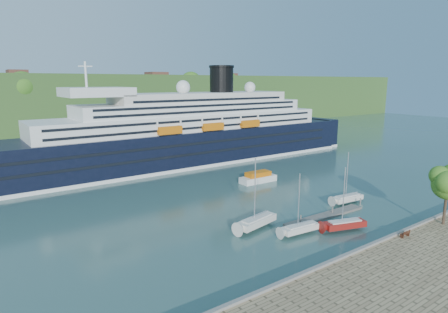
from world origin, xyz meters
TOP-DOWN VIEW (x-y plane):
  - ground at (0.00, 0.00)m, footprint 400.00×400.00m
  - far_hillside at (0.00, 145.00)m, footprint 400.00×50.00m
  - quay_coping at (0.00, -0.20)m, footprint 220.00×0.50m
  - cruise_ship at (7.35, 59.30)m, footprint 113.41×16.52m
  - park_bench at (6.09, -1.20)m, footprint 1.61×0.72m
  - promenade_tree at (15.06, -1.97)m, footprint 5.79×5.79m
  - floating_pontoon at (5.59, 11.57)m, footprint 16.26×2.37m
  - sailboat_white_near at (-2.65, 9.16)m, footprint 6.67×2.43m
  - sailboat_red at (3.59, 6.34)m, footprint 7.21×3.98m
  - sailboat_white_far at (14.37, 13.82)m, footprint 6.98×2.63m
  - tender_launch at (10.75, 33.75)m, footprint 8.40×3.09m
  - sailboat_extra at (-6.20, 14.41)m, footprint 8.11×3.71m

SIDE VIEW (x-z plane):
  - ground at x=0.00m, z-range 0.00..0.00m
  - floating_pontoon at x=5.59m, z-range 0.00..0.36m
  - tender_launch at x=10.75m, z-range 0.00..2.30m
  - quay_coping at x=0.00m, z-range 1.00..1.30m
  - park_bench at x=6.09m, z-range 1.00..2.01m
  - sailboat_white_near at x=-2.65m, z-range 0.00..8.44m
  - sailboat_white_far at x=14.37m, z-range 0.00..8.80m
  - sailboat_red at x=3.59m, z-range 0.00..8.99m
  - sailboat_extra at x=-6.20m, z-range 0.00..10.12m
  - promenade_tree at x=15.06m, z-range 1.00..10.60m
  - far_hillside at x=0.00m, z-range 0.00..24.00m
  - cruise_ship at x=7.35m, z-range 0.00..25.47m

